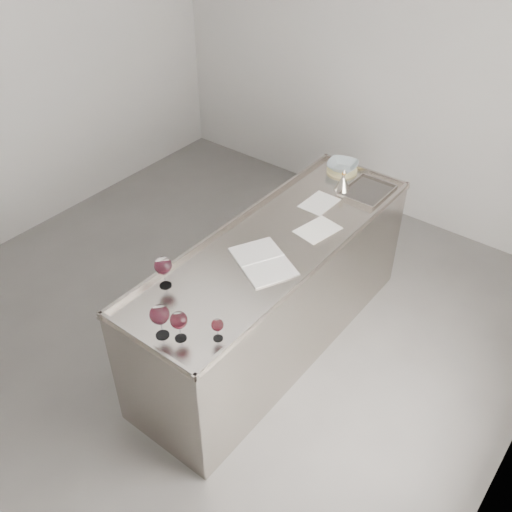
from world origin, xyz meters
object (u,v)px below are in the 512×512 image
Objects in this scene: wine_glass_middle at (160,315)px; wine_funnel at (343,183)px; wine_glass_right at (179,321)px; wine_glass_small at (217,326)px; wine_glass_left at (163,266)px; ceramic_bowl at (342,166)px; counter at (275,294)px; notebook at (263,261)px.

wine_funnel is (-0.01, 1.92, -0.10)m from wine_glass_middle.
wine_glass_right reaches higher than wine_glass_small.
wine_glass_left is at bearing 132.81° from wine_glass_middle.
wine_glass_left reaches higher than ceramic_bowl.
notebook is at bearing -74.41° from counter.
wine_glass_right is at bearing 25.46° from wine_glass_middle.
wine_glass_middle reaches higher than wine_glass_small.
wine_glass_left is (-0.27, -0.77, 0.62)m from counter.
wine_glass_left is at bearing -99.45° from wine_funnel.
wine_glass_left reaches higher than notebook.
wine_glass_small is at bearing -73.22° from counter.
ceramic_bowl is at bearing 97.61° from counter.
wine_glass_left is 0.40× the size of notebook.
wine_glass_small reaches higher than notebook.
wine_glass_right is at bearing -59.15° from notebook.
wine_glass_right is 1.35× the size of wine_glass_small.
wine_glass_left is 0.88× the size of ceramic_bowl.
wine_funnel reaches higher than wine_glass_small.
counter is 0.53m from notebook.
wine_glass_middle is at bearing -65.75° from notebook.
counter is 10.08× the size of ceramic_bowl.
counter is 17.39× the size of wine_glass_small.
wine_glass_left is 0.99× the size of wine_glass_middle.
notebook is 2.19× the size of ceramic_bowl.
wine_glass_middle is 0.41× the size of notebook.
wine_glass_right is 0.36× the size of notebook.
wine_glass_middle reaches higher than counter.
wine_glass_middle is 0.31m from wine_glass_small.
notebook is (0.33, 0.54, -0.14)m from wine_glass_left.
wine_glass_left is 1.52× the size of wine_glass_small.
wine_funnel reaches higher than counter.
wine_glass_small is 0.26× the size of notebook.
wine_glass_small is 0.72m from notebook.
ceramic_bowl is (-0.21, 1.31, 0.04)m from notebook.
wine_glass_right is 0.78× the size of ceramic_bowl.
wine_glass_middle reaches higher than wine_funnel.
wine_glass_right reaches higher than wine_funnel.
counter is 11.43× the size of wine_glass_left.
wine_glass_small reaches higher than ceramic_bowl.
notebook is 1.07m from wine_funnel.
wine_funnel is (0.00, 0.84, 0.52)m from counter.
wine_glass_small is (0.16, 0.12, -0.04)m from wine_glass_right.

